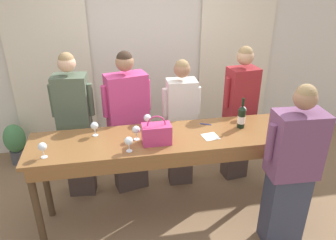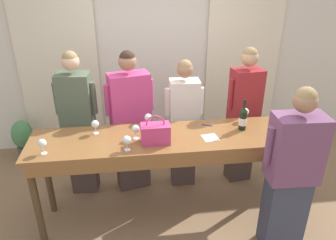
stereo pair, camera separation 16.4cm
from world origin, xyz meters
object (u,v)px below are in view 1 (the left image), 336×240
Objects in this scene: wine_glass_center_mid at (42,147)px; wine_bottle at (242,117)px; wine_glass_center_left at (94,126)px; guest_pink_top at (128,124)px; guest_cream_sweater at (181,123)px; wine_glass_center_right at (147,118)px; potted_plant at (15,142)px; tasting_bar at (170,148)px; wine_glass_front_right at (129,141)px; wine_glass_front_left at (243,110)px; wine_glass_front_mid at (136,130)px; guest_olive_jacket at (75,127)px; guest_striped_shirt at (239,114)px; host_pouring at (291,170)px; handbag at (157,133)px.

wine_bottle is at bearing 7.00° from wine_glass_center_mid.
wine_glass_center_mid is at bearing -143.15° from wine_glass_center_left.
guest_pink_top is 0.64m from guest_cream_sweater.
wine_glass_center_left is 1.00× the size of wine_glass_center_right.
guest_cream_sweater is 2.38m from potted_plant.
tasting_bar is at bearing -55.04° from wine_glass_center_right.
wine_bottle is at bearing 12.85° from wine_glass_front_right.
wine_glass_front_left is at bearing 17.87° from tasting_bar.
guest_cream_sweater reaches higher than tasting_bar.
guest_olive_jacket reaches higher than wine_glass_front_mid.
wine_glass_front_left and wine_glass_front_mid have the same top height.
guest_pink_top is 1.37m from guest_striped_shirt.
wine_glass_center_mid reaches higher than tasting_bar.
wine_glass_center_right is 1.49m from host_pouring.
guest_striped_shirt is at bearing -0.00° from guest_cream_sweater.
guest_olive_jacket is at bearing 75.91° from wine_glass_center_mid.
guest_striped_shirt is (2.17, 0.80, -0.22)m from wine_glass_center_mid.
handbag is at bearing -119.07° from guest_cream_sweater.
potted_plant is (-1.50, 1.67, -0.79)m from wine_glass_front_right.
wine_glass_front_mid and wine_glass_center_left have the same top height.
wine_glass_front_left is 0.45m from guest_striped_shirt.
guest_olive_jacket is (-1.84, 0.37, -0.22)m from wine_glass_front_left.
host_pouring is (1.20, -0.43, -0.27)m from handbag.
wine_glass_center_right is (-0.05, 0.34, 0.00)m from handbag.
wine_glass_center_left is 1.13m from guest_cream_sweater.
wine_bottle is 0.65m from guest_striped_shirt.
wine_bottle is at bearing -10.59° from wine_glass_center_right.
wine_glass_center_right is at bearing -162.13° from guest_striped_shirt.
wine_glass_center_right is at bearing -64.29° from guest_pink_top.
handbag is 1.07m from wine_glass_front_left.
host_pouring is at bearing -9.11° from wine_glass_center_mid.
guest_olive_jacket is 1.01× the size of guest_pink_top.
wine_glass_front_left and wine_glass_center_right have the same top height.
handbag is 1.96× the size of wine_glass_center_right.
wine_glass_center_right is at bearing 148.04° from host_pouring.
wine_glass_center_left is at bearing 176.45° from wine_bottle.
guest_pink_top reaches higher than wine_glass_center_mid.
wine_glass_center_right is 0.49m from guest_pink_top.
wine_glass_center_mid is (-1.03, -0.07, 0.00)m from handbag.
guest_pink_top reaches higher than potted_plant.
host_pouring is at bearing -19.81° from handbag.
wine_bottle is 2.25× the size of wine_glass_center_right.
tasting_bar is at bearing 154.31° from host_pouring.
wine_glass_front_mid is at bearing -85.99° from guest_pink_top.
guest_olive_jacket is (-0.78, 0.38, -0.22)m from wine_glass_center_right.
wine_bottle is 1.85m from guest_olive_jacket.
wine_bottle is at bearing -111.46° from guest_striped_shirt.
guest_olive_jacket reaches higher than potted_plant.
wine_glass_center_left is at bearing 158.48° from wine_glass_front_mid.
wine_glass_front_left is at bearing 103.34° from host_pouring.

